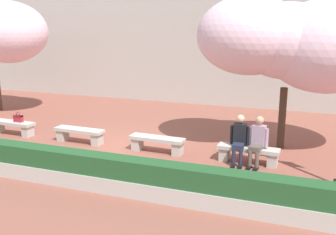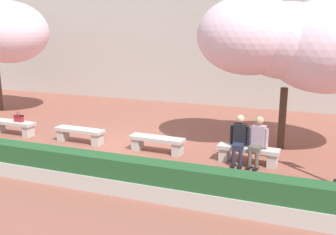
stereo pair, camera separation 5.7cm
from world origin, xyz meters
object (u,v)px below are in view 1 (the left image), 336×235
person_seated_right (258,139)px  handbag (18,118)px  person_seated_left (239,137)px  cherry_tree_main (292,42)px  stone_bench_near_east (248,152)px  stone_bench_west_end (12,126)px  stone_bench_center (157,142)px  stone_bench_near_west (79,133)px

person_seated_right → handbag: bearing=179.5°
person_seated_left → cherry_tree_main: (1.04, 1.76, 2.41)m
person_seated_left → cherry_tree_main: cherry_tree_main is taller
stone_bench_near_east → handbag: (-7.52, 0.02, 0.28)m
stone_bench_west_end → person_seated_left: bearing=-0.4°
person_seated_left → cherry_tree_main: 3.16m
stone_bench_near_east → cherry_tree_main: 3.38m
stone_bench_west_end → person_seated_left: person_seated_left is taller
stone_bench_west_end → stone_bench_center: 5.19m
stone_bench_center → person_seated_right: size_ratio=1.26×
stone_bench_west_end → person_seated_right: (8.01, -0.05, 0.40)m
stone_bench_near_east → handbag: size_ratio=4.78×
handbag → cherry_tree_main: cherry_tree_main is taller
stone_bench_center → cherry_tree_main: cherry_tree_main is taller
stone_bench_center → person_seated_left: 2.39m
stone_bench_west_end → handbag: bearing=3.8°
handbag → stone_bench_west_end: bearing=-176.2°
person_seated_left → handbag: 7.28m
stone_bench_near_west → stone_bench_center: same height
stone_bench_near_west → cherry_tree_main: bearing=15.9°
stone_bench_center → cherry_tree_main: (3.39, 1.71, 2.81)m
stone_bench_near_west → person_seated_right: bearing=-0.6°
person_seated_left → person_seated_right: (0.47, 0.00, 0.00)m
cherry_tree_main → stone_bench_near_west: bearing=-164.1°
person_seated_left → person_seated_right: same height
stone_bench_near_east → person_seated_left: bearing=-167.4°
stone_bench_near_west → stone_bench_center: bearing=0.0°
stone_bench_center → handbag: handbag is taller
stone_bench_near_west → handbag: 2.35m
cherry_tree_main → person_seated_right: bearing=-107.8°
stone_bench_center → stone_bench_near_west: bearing=180.0°
stone_bench_center → person_seated_left: size_ratio=1.26×
handbag → person_seated_left: bearing=-0.6°
stone_bench_near_west → person_seated_left: person_seated_left is taller
person_seated_right → stone_bench_center: bearing=178.9°
person_seated_right → handbag: (-7.76, 0.07, -0.12)m
person_seated_left → handbag: (-7.28, 0.07, -0.12)m
person_seated_left → stone_bench_west_end: bearing=179.6°
handbag → stone_bench_center: bearing=-0.2°
cherry_tree_main → handbag: bearing=-168.5°
person_seated_left → cherry_tree_main: bearing=59.4°
stone_bench_near_west → handbag: bearing=179.6°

